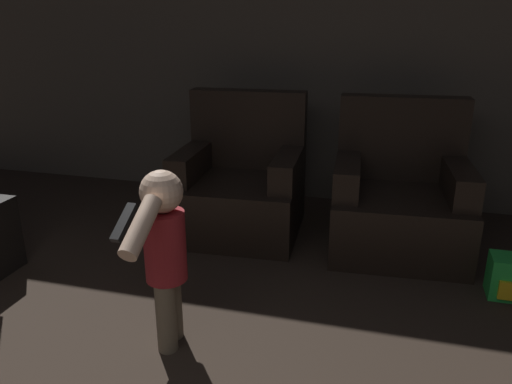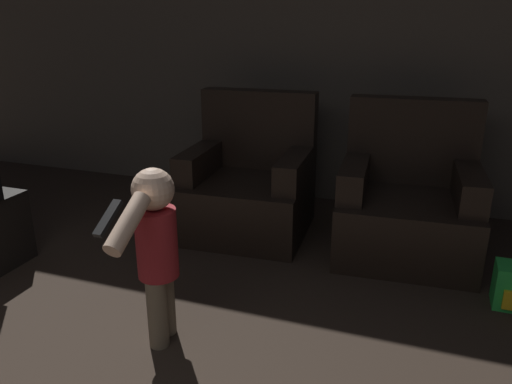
{
  "view_description": "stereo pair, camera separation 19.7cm",
  "coord_description": "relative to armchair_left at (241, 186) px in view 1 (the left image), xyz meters",
  "views": [
    {
      "loc": [
        0.58,
        0.38,
        1.49
      ],
      "look_at": [
        -0.11,
        2.92,
        0.56
      ],
      "focal_mm": 35.0,
      "sensor_mm": 36.0,
      "label": 1
    },
    {
      "loc": [
        0.77,
        0.44,
        1.49
      ],
      "look_at": [
        -0.11,
        2.92,
        0.56
      ],
      "focal_mm": 35.0,
      "sensor_mm": 36.0,
      "label": 2
    }
  ],
  "objects": [
    {
      "name": "armchair_right",
      "position": [
        1.11,
        -0.0,
        0.0
      ],
      "size": [
        0.91,
        0.87,
        0.99
      ],
      "rotation": [
        0.0,
        0.0,
        0.06
      ],
      "color": "black",
      "rests_on": "ground_plane"
    },
    {
      "name": "armchair_left",
      "position": [
        0.0,
        0.0,
        0.0
      ],
      "size": [
        0.9,
        0.87,
        0.99
      ],
      "rotation": [
        0.0,
        0.0,
        0.06
      ],
      "color": "black",
      "rests_on": "ground_plane"
    },
    {
      "name": "wall_back",
      "position": [
        0.43,
        0.84,
        0.97
      ],
      "size": [
        8.4,
        0.05,
        2.6
      ],
      "color": "#51493F",
      "rests_on": "ground_plane"
    },
    {
      "name": "person_toddler",
      "position": [
        0.07,
        -1.43,
        0.18
      ],
      "size": [
        0.19,
        0.59,
        0.87
      ],
      "rotation": [
        0.0,
        0.0,
        1.74
      ],
      "color": "brown",
      "rests_on": "ground_plane"
    }
  ]
}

